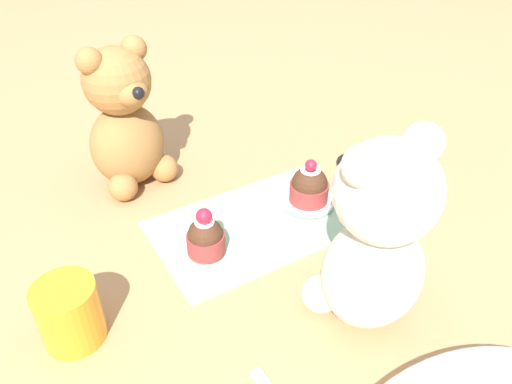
# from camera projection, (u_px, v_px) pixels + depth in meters

# --- Properties ---
(ground_plane) EXTENTS (4.00, 4.00, 0.00)m
(ground_plane) POSITION_uv_depth(u_px,v_px,m) (256.00, 226.00, 0.67)
(ground_plane) COLOR tan
(knitted_placemat) EXTENTS (0.27, 0.17, 0.01)m
(knitted_placemat) POSITION_uv_depth(u_px,v_px,m) (256.00, 224.00, 0.67)
(knitted_placemat) COLOR #8EBC99
(knitted_placemat) RESTS_ON ground_plane
(teddy_bear_cream) EXTENTS (0.11, 0.12, 0.22)m
(teddy_bear_cream) POSITION_uv_depth(u_px,v_px,m) (376.00, 237.00, 0.49)
(teddy_bear_cream) COLOR silver
(teddy_bear_cream) RESTS_ON ground_plane
(teddy_bear_tan) EXTENTS (0.13, 0.12, 0.21)m
(teddy_bear_tan) POSITION_uv_depth(u_px,v_px,m) (125.00, 122.00, 0.70)
(teddy_bear_tan) COLOR #A3703D
(teddy_bear_tan) RESTS_ON ground_plane
(cupcake_near_cream_bear) EXTENTS (0.05, 0.05, 0.06)m
(cupcake_near_cream_bear) POSITION_uv_depth(u_px,v_px,m) (206.00, 237.00, 0.61)
(cupcake_near_cream_bear) COLOR #993333
(cupcake_near_cream_bear) RESTS_ON knitted_placemat
(saucer_plate) EXTENTS (0.07, 0.07, 0.01)m
(saucer_plate) POSITION_uv_depth(u_px,v_px,m) (307.00, 200.00, 0.70)
(saucer_plate) COLOR white
(saucer_plate) RESTS_ON knitted_placemat
(cupcake_near_tan_bear) EXTENTS (0.05, 0.05, 0.07)m
(cupcake_near_tan_bear) POSITION_uv_depth(u_px,v_px,m) (308.00, 186.00, 0.69)
(cupcake_near_tan_bear) COLOR #993333
(cupcake_near_tan_bear) RESTS_ON saucer_plate
(juice_glass) EXTENTS (0.06, 0.06, 0.07)m
(juice_glass) POSITION_uv_depth(u_px,v_px,m) (69.00, 313.00, 0.50)
(juice_glass) COLOR orange
(juice_glass) RESTS_ON ground_plane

